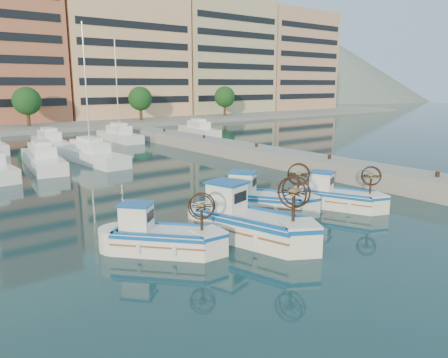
# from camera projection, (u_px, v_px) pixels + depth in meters

# --- Properties ---
(ground) EXTENTS (300.00, 300.00, 0.00)m
(ground) POSITION_uv_depth(u_px,v_px,m) (247.00, 232.00, 19.77)
(ground) COLOR #1B4146
(ground) RESTS_ON ground
(quay) EXTENTS (3.00, 60.00, 1.20)m
(quay) POSITION_uv_depth(u_px,v_px,m) (308.00, 163.00, 33.59)
(quay) COLOR gray
(quay) RESTS_ON ground
(waterfront) EXTENTS (180.00, 40.00, 25.60)m
(waterfront) POSITION_uv_depth(u_px,v_px,m) (38.00, 57.00, 73.30)
(waterfront) COLOR gray
(waterfront) RESTS_ON ground
(hill_east) EXTENTS (160.00, 160.00, 50.00)m
(hill_east) POSITION_uv_depth(u_px,v_px,m) (328.00, 100.00, 188.40)
(hill_east) COLOR slate
(hill_east) RESTS_ON ground
(yacht_marina) EXTENTS (40.97, 22.92, 11.50)m
(yacht_marina) POSITION_uv_depth(u_px,v_px,m) (25.00, 152.00, 39.32)
(yacht_marina) COLOR white
(yacht_marina) RESTS_ON ground
(fishing_boat_a) EXTENTS (3.78, 3.89, 2.49)m
(fishing_boat_a) POSITION_uv_depth(u_px,v_px,m) (160.00, 236.00, 17.21)
(fishing_boat_a) COLOR white
(fishing_boat_a) RESTS_ON ground
(fishing_boat_b) EXTENTS (3.21, 5.06, 3.07)m
(fishing_boat_b) POSITION_uv_depth(u_px,v_px,m) (248.00, 221.00, 18.52)
(fishing_boat_b) COLOR white
(fishing_boat_b) RESTS_ON ground
(fishing_boat_c) EXTENTS (3.87, 4.38, 2.71)m
(fishing_boat_c) POSITION_uv_depth(u_px,v_px,m) (261.00, 199.00, 22.49)
(fishing_boat_c) COLOR white
(fishing_boat_c) RESTS_ON ground
(fishing_boat_d) EXTENTS (2.96, 4.01, 2.42)m
(fishing_boat_d) POSITION_uv_depth(u_px,v_px,m) (338.00, 196.00, 23.48)
(fishing_boat_d) COLOR white
(fishing_boat_d) RESTS_ON ground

